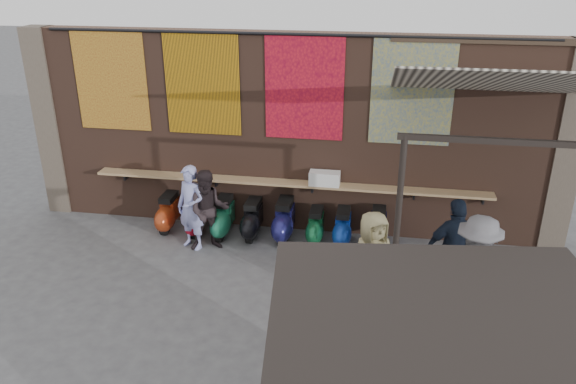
# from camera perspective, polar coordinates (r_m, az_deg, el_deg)

# --- Properties ---
(ground) EXTENTS (70.00, 70.00, 0.00)m
(ground) POSITION_cam_1_polar(r_m,az_deg,el_deg) (9.71, -2.45, -10.24)
(ground) COLOR #474749
(ground) RESTS_ON ground
(brick_wall) EXTENTS (10.00, 0.40, 4.00)m
(brick_wall) POSITION_cam_1_polar(r_m,az_deg,el_deg) (11.28, 0.25, 5.86)
(brick_wall) COLOR brown
(brick_wall) RESTS_ON ground
(pier_left) EXTENTS (0.50, 0.50, 4.00)m
(pier_left) POSITION_cam_1_polar(r_m,az_deg,el_deg) (13.14, -22.88, 6.53)
(pier_left) COLOR #4C4238
(pier_left) RESTS_ON ground
(pier_right) EXTENTS (0.50, 0.50, 4.00)m
(pier_right) POSITION_cam_1_polar(r_m,az_deg,el_deg) (11.65, 26.43, 3.98)
(pier_right) COLOR #4C4238
(pier_right) RESTS_ON ground
(eating_counter) EXTENTS (8.00, 0.32, 0.05)m
(eating_counter) POSITION_cam_1_polar(r_m,az_deg,el_deg) (11.24, -0.07, 0.92)
(eating_counter) COLOR #9E7A51
(eating_counter) RESTS_ON brick_wall
(shelf_box) EXTENTS (0.60, 0.28, 0.27)m
(shelf_box) POSITION_cam_1_polar(r_m,az_deg,el_deg) (11.05, 3.73, 1.39)
(shelf_box) COLOR white
(shelf_box) RESTS_ON eating_counter
(tapestry_redgold) EXTENTS (1.50, 0.02, 2.00)m
(tapestry_redgold) POSITION_cam_1_polar(r_m,az_deg,el_deg) (11.95, -17.54, 10.73)
(tapestry_redgold) COLOR maroon
(tapestry_redgold) RESTS_ON brick_wall
(tapestry_sun) EXTENTS (1.50, 0.02, 2.00)m
(tapestry_sun) POSITION_cam_1_polar(r_m,az_deg,el_deg) (11.22, -8.69, 10.79)
(tapestry_sun) COLOR orange
(tapestry_sun) RESTS_ON brick_wall
(tapestry_orange) EXTENTS (1.50, 0.02, 2.00)m
(tapestry_orange) POSITION_cam_1_polar(r_m,az_deg,el_deg) (10.77, 1.66, 10.53)
(tapestry_orange) COLOR red
(tapestry_orange) RESTS_ON brick_wall
(tapestry_multi) EXTENTS (1.50, 0.02, 2.00)m
(tapestry_multi) POSITION_cam_1_polar(r_m,az_deg,el_deg) (10.68, 12.50, 9.90)
(tapestry_multi) COLOR navy
(tapestry_multi) RESTS_ON brick_wall
(hang_rail) EXTENTS (9.50, 0.06, 0.06)m
(hang_rail) POSITION_cam_1_polar(r_m,az_deg,el_deg) (10.64, 0.05, 15.74)
(hang_rail) COLOR black
(hang_rail) RESTS_ON brick_wall
(scooter_stool_0) EXTENTS (0.36, 0.80, 0.76)m
(scooter_stool_0) POSITION_cam_1_polar(r_m,az_deg,el_deg) (11.91, -12.03, -2.07)
(scooter_stool_0) COLOR #933113
(scooter_stool_0) RESTS_ON ground
(scooter_stool_1) EXTENTS (0.34, 0.76, 0.72)m
(scooter_stool_1) POSITION_cam_1_polar(r_m,az_deg,el_deg) (11.63, -9.21, -2.58)
(scooter_stool_1) COLOR #B80E22
(scooter_stool_1) RESTS_ON ground
(scooter_stool_2) EXTENTS (0.38, 0.84, 0.80)m
(scooter_stool_2) POSITION_cam_1_polar(r_m,az_deg,el_deg) (11.47, -6.61, -2.59)
(scooter_stool_2) COLOR #1B6F4D
(scooter_stool_2) RESTS_ON ground
(scooter_stool_3) EXTENTS (0.37, 0.81, 0.77)m
(scooter_stool_3) POSITION_cam_1_polar(r_m,az_deg,el_deg) (11.36, -3.63, -2.82)
(scooter_stool_3) COLOR black
(scooter_stool_3) RESTS_ON ground
(scooter_stool_4) EXTENTS (0.39, 0.87, 0.83)m
(scooter_stool_4) POSITION_cam_1_polar(r_m,az_deg,el_deg) (11.22, -0.40, -2.95)
(scooter_stool_4) COLOR #171751
(scooter_stool_4) RESTS_ON ground
(scooter_stool_5) EXTENTS (0.33, 0.73, 0.69)m
(scooter_stool_5) POSITION_cam_1_polar(r_m,az_deg,el_deg) (11.16, 2.83, -3.52)
(scooter_stool_5) COLOR #10502B
(scooter_stool_5) RESTS_ON ground
(scooter_stool_6) EXTENTS (0.35, 0.77, 0.73)m
(scooter_stool_6) POSITION_cam_1_polar(r_m,az_deg,el_deg) (11.09, 5.58, -3.68)
(scooter_stool_6) COLOR navy
(scooter_stool_6) RESTS_ON ground
(scooter_stool_7) EXTENTS (0.36, 0.81, 0.77)m
(scooter_stool_7) POSITION_cam_1_polar(r_m,az_deg,el_deg) (11.10, 9.12, -3.75)
(scooter_stool_7) COLOR #14154E
(scooter_stool_7) RESTS_ON ground
(diner_left) EXTENTS (0.72, 0.61, 1.68)m
(diner_left) POSITION_cam_1_polar(r_m,az_deg,el_deg) (10.92, -9.83, -1.59)
(diner_left) COLOR #979CDC
(diner_left) RESTS_ON ground
(diner_right) EXTENTS (0.95, 0.84, 1.62)m
(diner_right) POSITION_cam_1_polar(r_m,az_deg,el_deg) (10.83, -8.04, -1.88)
(diner_right) COLOR black
(diner_right) RESTS_ON ground
(shopper_navy) EXTENTS (1.12, 0.69, 1.77)m
(shopper_navy) POSITION_cam_1_polar(r_m,az_deg,el_deg) (9.58, 16.56, -5.61)
(shopper_navy) COLOR black
(shopper_navy) RESTS_ON ground
(shopper_grey) EXTENTS (1.38, 1.24, 1.85)m
(shopper_grey) POSITION_cam_1_polar(r_m,az_deg,el_deg) (8.93, 18.49, -7.79)
(shopper_grey) COLOR slate
(shopper_grey) RESTS_ON ground
(shopper_tan) EXTENTS (0.98, 0.89, 1.69)m
(shopper_tan) POSITION_cam_1_polar(r_m,az_deg,el_deg) (9.03, 8.50, -6.99)
(shopper_tan) COLOR #8E845A
(shopper_tan) RESTS_ON ground
(stall_roof) EXTENTS (2.98, 2.44, 0.12)m
(stall_roof) POSITION_cam_1_polar(r_m,az_deg,el_deg) (4.67, 15.57, -11.92)
(stall_roof) COLOR black
(stall_roof) RESTS_ON market_stall
(stall_sign) EXTENTS (1.20, 0.19, 0.50)m
(stall_sign) POSITION_cam_1_polar(r_m,az_deg,el_deg) (5.87, 12.79, -13.01)
(stall_sign) COLOR gold
(stall_sign) RESTS_ON market_stall
(awning_canvas) EXTENTS (3.20, 3.28, 0.97)m
(awning_canvas) POSITION_cam_1_polar(r_m,az_deg,el_deg) (9.17, 20.73, 10.41)
(awning_canvas) COLOR beige
(awning_canvas) RESTS_ON brick_wall
(awning_ledger) EXTENTS (3.30, 0.08, 0.12)m
(awning_ledger) POSITION_cam_1_polar(r_m,az_deg,el_deg) (10.65, 19.60, 14.33)
(awning_ledger) COLOR #33261C
(awning_ledger) RESTS_ON brick_wall
(awning_header) EXTENTS (3.00, 0.08, 0.08)m
(awning_header) POSITION_cam_1_polar(r_m,az_deg,el_deg) (7.86, 22.05, 4.74)
(awning_header) COLOR black
(awning_header) RESTS_ON awning_post_left
(awning_post_left) EXTENTS (0.09, 0.09, 3.10)m
(awning_post_left) POSITION_cam_1_polar(r_m,az_deg,el_deg) (8.25, 10.94, -4.65)
(awning_post_left) COLOR black
(awning_post_left) RESTS_ON ground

